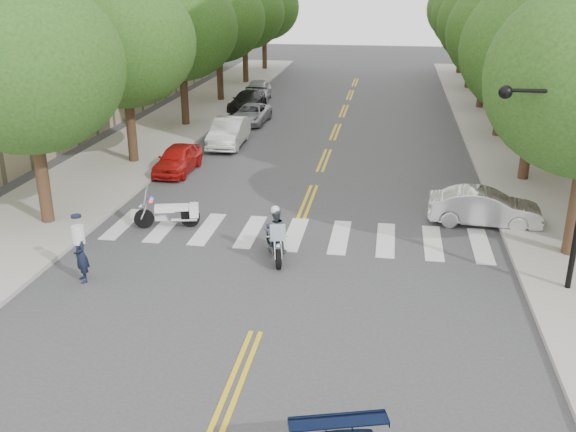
% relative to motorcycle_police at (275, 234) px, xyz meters
% --- Properties ---
extents(ground, '(140.00, 140.00, 0.00)m').
position_rel_motorcycle_police_xyz_m(ground, '(0.32, -4.55, -0.77)').
color(ground, '#38383A').
rests_on(ground, ground).
extents(sidewalk_left, '(5.00, 60.00, 0.15)m').
position_rel_motorcycle_police_xyz_m(sidewalk_left, '(-9.18, 17.45, -0.70)').
color(sidewalk_left, '#9E9991').
rests_on(sidewalk_left, ground).
extents(sidewalk_right, '(5.00, 60.00, 0.15)m').
position_rel_motorcycle_police_xyz_m(sidewalk_right, '(9.82, 17.45, -0.70)').
color(sidewalk_right, '#9E9991').
rests_on(sidewalk_right, ground).
extents(tree_l_0, '(6.40, 6.40, 8.45)m').
position_rel_motorcycle_police_xyz_m(tree_l_0, '(-8.48, 1.45, 4.78)').
color(tree_l_0, '#382316').
rests_on(tree_l_0, ground).
extents(tree_l_1, '(6.40, 6.40, 8.45)m').
position_rel_motorcycle_police_xyz_m(tree_l_1, '(-8.48, 9.45, 4.78)').
color(tree_l_1, '#382316').
rests_on(tree_l_1, ground).
extents(tree_l_2, '(6.40, 6.40, 8.45)m').
position_rel_motorcycle_police_xyz_m(tree_l_2, '(-8.48, 17.45, 4.78)').
color(tree_l_2, '#382316').
rests_on(tree_l_2, ground).
extents(tree_l_3, '(6.40, 6.40, 8.45)m').
position_rel_motorcycle_police_xyz_m(tree_l_3, '(-8.48, 25.45, 4.78)').
color(tree_l_3, '#382316').
rests_on(tree_l_3, ground).
extents(tree_l_4, '(6.40, 6.40, 8.45)m').
position_rel_motorcycle_police_xyz_m(tree_l_4, '(-8.48, 33.45, 4.78)').
color(tree_l_4, '#382316').
rests_on(tree_l_4, ground).
extents(tree_l_5, '(6.40, 6.40, 8.45)m').
position_rel_motorcycle_police_xyz_m(tree_l_5, '(-8.48, 41.45, 4.78)').
color(tree_l_5, '#382316').
rests_on(tree_l_5, ground).
extents(tree_r_1, '(6.40, 6.40, 8.45)m').
position_rel_motorcycle_police_xyz_m(tree_r_1, '(9.12, 9.45, 4.78)').
color(tree_r_1, '#382316').
rests_on(tree_r_1, ground).
extents(tree_r_2, '(6.40, 6.40, 8.45)m').
position_rel_motorcycle_police_xyz_m(tree_r_2, '(9.12, 17.45, 4.78)').
color(tree_r_2, '#382316').
rests_on(tree_r_2, ground).
extents(tree_r_3, '(6.40, 6.40, 8.45)m').
position_rel_motorcycle_police_xyz_m(tree_r_3, '(9.12, 25.45, 4.78)').
color(tree_r_3, '#382316').
rests_on(tree_r_3, ground).
extents(tree_r_4, '(6.40, 6.40, 8.45)m').
position_rel_motorcycle_police_xyz_m(tree_r_4, '(9.12, 33.45, 4.78)').
color(tree_r_4, '#382316').
rests_on(tree_r_4, ground).
extents(tree_r_5, '(6.40, 6.40, 8.45)m').
position_rel_motorcycle_police_xyz_m(tree_r_5, '(9.12, 41.45, 4.78)').
color(tree_r_5, '#382316').
rests_on(tree_r_5, ground).
extents(traffic_signal_pole, '(2.82, 0.42, 6.00)m').
position_rel_motorcycle_police_xyz_m(traffic_signal_pole, '(8.04, -1.05, 2.95)').
color(traffic_signal_pole, black).
rests_on(traffic_signal_pole, ground).
extents(motorcycle_police, '(0.91, 2.10, 1.74)m').
position_rel_motorcycle_police_xyz_m(motorcycle_police, '(0.00, 0.00, 0.00)').
color(motorcycle_police, black).
rests_on(motorcycle_police, ground).
extents(motorcycle_parked, '(2.26, 0.92, 1.48)m').
position_rel_motorcycle_police_xyz_m(motorcycle_parked, '(-4.02, 1.97, -0.26)').
color(motorcycle_parked, black).
rests_on(motorcycle_parked, ground).
extents(officer_standing, '(0.69, 0.72, 1.65)m').
position_rel_motorcycle_police_xyz_m(officer_standing, '(-5.22, -2.55, 0.05)').
color(officer_standing, black).
rests_on(officer_standing, ground).
extents(convertible, '(3.99, 1.64, 1.29)m').
position_rel_motorcycle_police_xyz_m(convertible, '(6.82, 3.95, -0.13)').
color(convertible, '#B9B9BB').
rests_on(convertible, ground).
extents(parked_car_a, '(1.51, 3.66, 1.24)m').
position_rel_motorcycle_police_xyz_m(parked_car_a, '(-5.98, 8.45, -0.15)').
color(parked_car_a, red).
rests_on(parked_car_a, ground).
extents(parked_car_b, '(1.63, 4.37, 1.43)m').
position_rel_motorcycle_police_xyz_m(parked_car_b, '(-4.88, 13.45, -0.06)').
color(parked_car_b, white).
rests_on(parked_car_b, ground).
extents(parked_car_c, '(1.97, 4.07, 1.12)m').
position_rel_motorcycle_police_xyz_m(parked_car_c, '(-4.88, 18.95, -0.22)').
color(parked_car_c, '#9EA0A5').
rests_on(parked_car_c, ground).
extents(parked_car_d, '(2.12, 4.35, 1.22)m').
position_rel_motorcycle_police_xyz_m(parked_car_d, '(-5.98, 22.80, -0.17)').
color(parked_car_d, black).
rests_on(parked_car_d, ground).
extents(parked_car_e, '(2.03, 4.32, 1.43)m').
position_rel_motorcycle_police_xyz_m(parked_car_e, '(-5.98, 26.24, -0.06)').
color(parked_car_e, '#AEAEB4').
rests_on(parked_car_e, ground).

